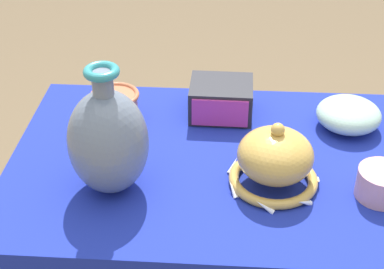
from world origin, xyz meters
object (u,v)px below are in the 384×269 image
Objects in this scene: vase_tall_bulbous at (106,141)px; mosaic_tile_box at (219,99)px; cup_wide_terracotta at (114,105)px; vase_dome_bell at (273,160)px; pot_squat_rose at (380,183)px; bowl_shallow_celadon at (347,114)px.

vase_tall_bulbous is 1.80× the size of mosaic_tile_box.
cup_wide_terracotta is (-0.27, -0.05, -0.00)m from mosaic_tile_box.
vase_dome_bell is 0.31m from mosaic_tile_box.
pot_squat_rose is (0.35, -0.31, -0.01)m from mosaic_tile_box.
vase_tall_bulbous is at bearing -124.75° from mosaic_tile_box.
pot_squat_rose is at bearing -40.76° from mosaic_tile_box.
mosaic_tile_box is 0.27m from cup_wide_terracotta.
cup_wide_terracotta is at bearing 98.05° from vase_tall_bulbous.
vase_tall_bulbous is 0.40m from mosaic_tile_box.
mosaic_tile_box is at bearing 113.52° from vase_dome_bell.
pot_squat_rose is (0.23, -0.03, -0.03)m from vase_dome_bell.
vase_tall_bulbous is 0.36m from vase_dome_bell.
mosaic_tile_box is (0.23, 0.32, -0.08)m from vase_tall_bulbous.
mosaic_tile_box reaches higher than bowl_shallow_celadon.
mosaic_tile_box is 1.29× the size of cup_wide_terracotta.
vase_dome_bell is at bearing 6.01° from vase_tall_bulbous.
bowl_shallow_celadon is 1.50× the size of pot_squat_rose.
cup_wide_terracotta is at bearing 156.72° from pot_squat_rose.
vase_dome_bell is 0.23m from pot_squat_rose.
mosaic_tile_box is 1.01× the size of bowl_shallow_celadon.
bowl_shallow_celadon is (0.20, 0.24, -0.02)m from vase_dome_bell.
cup_wide_terracotta is 0.78× the size of bowl_shallow_celadon.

